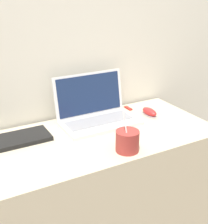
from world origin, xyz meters
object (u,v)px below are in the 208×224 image
Objects in this scene: laptop at (96,112)px; drink_cup at (127,141)px; computer_mouse at (149,112)px; external_keyboard at (9,141)px; usb_stick at (128,108)px.

laptop is 1.98× the size of drink_cup.
computer_mouse is (0.30, -0.06, -0.04)m from laptop.
computer_mouse reaches higher than external_keyboard.
computer_mouse is at bearing 40.51° from drink_cup.
drink_cup is at bearing -36.35° from external_keyboard.
laptop is at bearing 168.80° from computer_mouse.
drink_cup reaches higher than usb_stick.
external_keyboard is (-0.75, 0.04, -0.01)m from computer_mouse.
drink_cup is 0.43m from computer_mouse.
laptop is 0.34m from drink_cup.
drink_cup is 0.53× the size of external_keyboard.
usb_stick is at bearing 112.13° from computer_mouse.
external_keyboard is 6.21× the size of usb_stick.
external_keyboard is 0.71m from usb_stick.
usb_stick is (0.70, 0.09, -0.01)m from external_keyboard.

